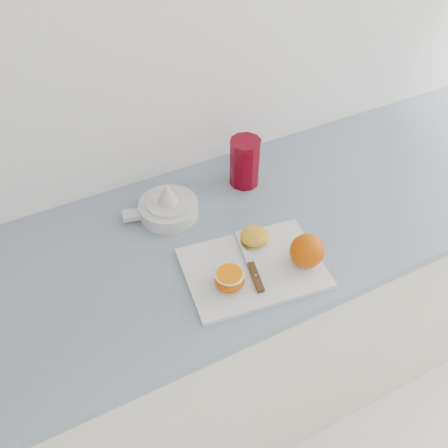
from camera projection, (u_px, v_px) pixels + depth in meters
name	position (u px, v px, depth m)	size (l,w,h in m)	color
counter	(223.00, 328.00, 1.63)	(2.31, 0.64, 0.89)	silver
cutting_board	(253.00, 268.00, 1.22)	(0.33, 0.24, 0.01)	silver
whole_orange	(307.00, 251.00, 1.20)	(0.08, 0.08, 0.08)	#D43A00
half_orange	(230.00, 279.00, 1.16)	(0.07, 0.07, 0.04)	#D43A00
squeezed_shell	(255.00, 236.00, 1.27)	(0.07, 0.07, 0.03)	gold
paring_knife	(254.00, 271.00, 1.20)	(0.06, 0.20, 0.01)	#472B11
citrus_juicer	(168.00, 206.00, 1.34)	(0.20, 0.16, 0.11)	silver
red_tumbler	(245.00, 164.00, 1.42)	(0.09, 0.09, 0.15)	#68000F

